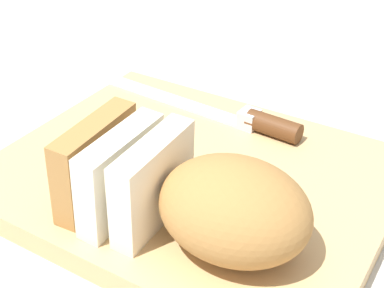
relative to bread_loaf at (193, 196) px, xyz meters
name	(u,v)px	position (x,y,z in m)	size (l,w,h in m)	color
ground_plane	(192,189)	(0.05, -0.08, -0.06)	(3.00, 3.00, 0.00)	beige
cutting_board	(192,179)	(0.05, -0.08, -0.05)	(0.38, 0.30, 0.02)	tan
bread_loaf	(193,196)	(0.00, 0.00, 0.00)	(0.21, 0.11, 0.08)	#A8753D
bread_knife	(239,117)	(0.05, -0.19, -0.03)	(0.30, 0.05, 0.02)	silver
crumb_near_knife	(196,195)	(0.02, -0.04, -0.04)	(0.01, 0.01, 0.01)	tan
crumb_near_loaf	(164,196)	(0.05, -0.03, -0.04)	(0.01, 0.01, 0.01)	tan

